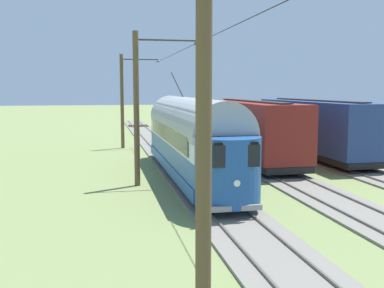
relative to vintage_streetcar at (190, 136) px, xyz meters
name	(u,v)px	position (x,y,z in m)	size (l,w,h in m)	color
ground_plane	(258,166)	(-4.93, -3.02, -2.26)	(220.00, 220.00, 0.00)	olive
track_streetcar_siding	(328,161)	(-9.86, -3.33, -2.20)	(2.80, 80.00, 0.18)	slate
track_adjacent_siding	(257,164)	(-4.93, -3.33, -2.20)	(2.80, 80.00, 0.18)	slate
track_third_siding	(180,167)	(0.00, -3.33, -2.20)	(2.80, 80.00, 0.18)	slate
vintage_streetcar	(190,136)	(0.00, 0.00, 0.00)	(2.65, 16.79, 5.67)	#1E4C93
coach_adjacent	(251,129)	(-4.92, -4.43, -0.09)	(2.96, 12.56, 3.85)	maroon
coach_far_siding	(315,127)	(-9.85, -5.42, -0.09)	(2.96, 13.50, 3.85)	navy
catenary_pole_foreground	(123,99)	(2.85, -13.21, 1.67)	(3.16, 0.28, 7.50)	brown
catenary_pole_mid_near	(138,106)	(2.85, 1.32, 1.67)	(3.16, 0.28, 7.50)	brown
catenary_pole_mid_far	(209,137)	(2.85, 15.86, 1.67)	(3.16, 0.28, 7.50)	brown
overhead_wire_run	(191,45)	(0.08, 0.54, 4.70)	(2.95, 33.07, 0.18)	black
track_end_bumper	(222,143)	(-4.93, -11.73, -1.86)	(1.80, 0.60, 0.80)	#B2A519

